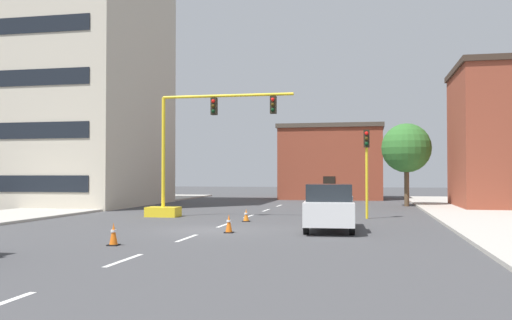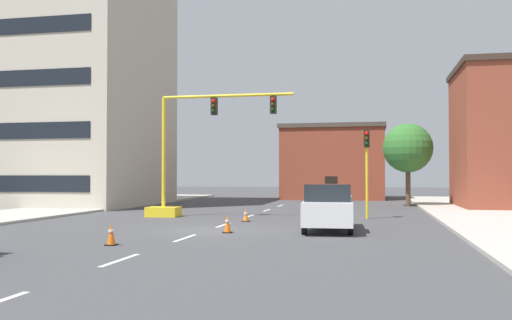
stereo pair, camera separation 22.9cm
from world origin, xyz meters
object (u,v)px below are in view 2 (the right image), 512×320
object	(u,v)px
traffic_signal_gantry	(181,178)
traffic_cone_roadside_c	(321,215)
traffic_light_pole_right	(367,153)
traffic_cone_roadside_b	(227,224)
tree_right_far	(408,148)
traffic_cone_roadside_d	(111,234)
traffic_cone_roadside_a	(246,215)
pickup_truck_white	(328,208)

from	to	relation	value
traffic_signal_gantry	traffic_cone_roadside_c	size ratio (longest dim) A/B	11.27
traffic_light_pole_right	traffic_cone_roadside_b	xyz separation A→B (m)	(-5.52, -8.49, -3.16)
traffic_signal_gantry	tree_right_far	bearing A→B (deg)	45.24
traffic_light_pole_right	tree_right_far	distance (m)	12.79
traffic_signal_gantry	traffic_cone_roadside_c	distance (m)	8.37
tree_right_far	traffic_cone_roadside_c	size ratio (longest dim) A/B	8.40
tree_right_far	traffic_cone_roadside_b	world-z (taller)	tree_right_far
tree_right_far	traffic_cone_roadside_d	xyz separation A→B (m)	(-11.21, -25.62, -3.97)
traffic_signal_gantry	traffic_cone_roadside_a	distance (m)	5.17
traffic_cone_roadside_a	traffic_cone_roadside_d	bearing A→B (deg)	-102.97
traffic_light_pole_right	tree_right_far	world-z (taller)	tree_right_far
tree_right_far	pickup_truck_white	world-z (taller)	tree_right_far
traffic_light_pole_right	traffic_cone_roadside_a	world-z (taller)	traffic_light_pole_right
traffic_cone_roadside_d	traffic_light_pole_right	bearing A→B (deg)	57.72
pickup_truck_white	traffic_cone_roadside_b	size ratio (longest dim) A/B	7.25
pickup_truck_white	traffic_cone_roadside_a	world-z (taller)	pickup_truck_white
tree_right_far	pickup_truck_white	size ratio (longest dim) A/B	1.13
traffic_cone_roadside_c	traffic_cone_roadside_a	bearing A→B (deg)	-171.05
traffic_signal_gantry	pickup_truck_white	xyz separation A→B (m)	(8.70, -5.81, -1.22)
pickup_truck_white	traffic_cone_roadside_d	size ratio (longest dim) A/B	7.17
traffic_cone_roadside_b	traffic_cone_roadside_c	bearing A→B (deg)	61.64
traffic_light_pole_right	pickup_truck_white	xyz separation A→B (m)	(-1.56, -6.63, -2.55)
traffic_signal_gantry	traffic_cone_roadside_d	xyz separation A→B (m)	(1.93, -12.37, -1.82)
traffic_cone_roadside_b	traffic_cone_roadside_c	distance (m)	6.85
traffic_light_pole_right	tree_right_far	size ratio (longest dim) A/B	0.77
traffic_signal_gantry	traffic_cone_roadside_a	world-z (taller)	traffic_signal_gantry
traffic_light_pole_right	traffic_cone_roadside_d	xyz separation A→B (m)	(-8.33, -13.19, -3.15)
traffic_light_pole_right	tree_right_far	xyz separation A→B (m)	(2.88, 12.43, 0.81)
tree_right_far	traffic_cone_roadside_a	world-z (taller)	tree_right_far
traffic_cone_roadside_c	traffic_cone_roadside_d	size ratio (longest dim) A/B	0.96
traffic_light_pole_right	traffic_cone_roadside_a	bearing A→B (deg)	-153.09
traffic_light_pole_right	pickup_truck_white	world-z (taller)	traffic_light_pole_right
traffic_cone_roadside_a	traffic_cone_roadside_d	world-z (taller)	traffic_cone_roadside_d
traffic_signal_gantry	pickup_truck_white	world-z (taller)	traffic_signal_gantry
traffic_light_pole_right	traffic_cone_roadside_c	size ratio (longest dim) A/B	6.50
traffic_cone_roadside_a	traffic_cone_roadside_b	size ratio (longest dim) A/B	0.83
traffic_light_pole_right	traffic_cone_roadside_d	size ratio (longest dim) A/B	6.25
traffic_cone_roadside_a	traffic_cone_roadside_d	size ratio (longest dim) A/B	0.82
traffic_signal_gantry	tree_right_far	size ratio (longest dim) A/B	1.34
traffic_cone_roadside_a	traffic_cone_roadside_c	bearing A→B (deg)	8.95
tree_right_far	traffic_cone_roadside_b	size ratio (longest dim) A/B	8.17
pickup_truck_white	traffic_cone_roadside_c	distance (m)	4.28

